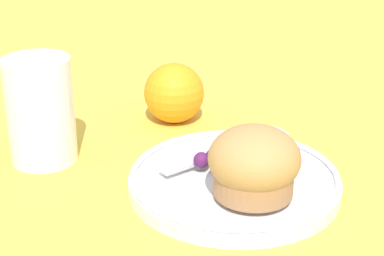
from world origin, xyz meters
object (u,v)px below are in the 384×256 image
(orange_fruit, at_px, (174,93))
(juice_glass, at_px, (40,110))
(butter_knife, at_px, (224,151))
(muffin, at_px, (254,164))

(orange_fruit, xyz_separation_m, juice_glass, (-0.18, -0.00, 0.02))
(butter_knife, xyz_separation_m, juice_glass, (-0.14, 0.14, 0.04))
(butter_knife, distance_m, orange_fruit, 0.15)
(butter_knife, bearing_deg, muffin, -111.73)
(muffin, bearing_deg, orange_fruit, 73.65)
(butter_knife, xyz_separation_m, orange_fruit, (0.03, 0.14, 0.02))
(butter_knife, height_order, orange_fruit, orange_fruit)
(butter_knife, height_order, juice_glass, juice_glass)
(muffin, relative_size, juice_glass, 0.74)
(orange_fruit, relative_size, juice_glass, 0.64)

